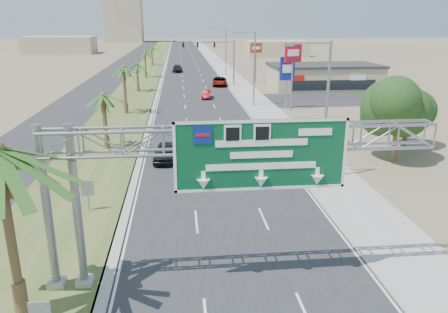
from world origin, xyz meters
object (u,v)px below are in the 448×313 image
signal_mast (223,59)px  car_left_lane (165,152)px  pole_sign_red_near (293,57)px  pole_sign_blue (287,70)px  sign_gantry (222,152)px  car_far (177,69)px  pole_sign_red_far (256,51)px  store_building (324,78)px  car_right_lane (220,82)px  car_mid_lane (206,94)px

signal_mast → car_left_lane: 45.14m
pole_sign_red_near → pole_sign_blue: pole_sign_red_near is taller
sign_gantry → car_far: 85.29m
pole_sign_red_near → pole_sign_blue: 2.10m
sign_gantry → pole_sign_red_far: pole_sign_red_far is taller
car_far → store_building: bearing=-45.3°
store_building → pole_sign_red_near: bearing=-120.1°
signal_mast → store_building: bearing=-19.5°
signal_mast → pole_sign_red_far: (6.61, 3.36, 1.09)m
car_right_lane → pole_sign_red_far: (7.16, 3.43, 5.16)m
pole_sign_blue → store_building: bearing=57.5°
signal_mast → pole_sign_red_near: size_ratio=1.17×
signal_mast → car_left_lane: (-9.26, -43.99, -4.10)m
car_mid_lane → pole_sign_red_near: pole_sign_red_near is taller
pole_sign_blue → pole_sign_red_far: size_ratio=0.93×
store_building → car_mid_lane: bearing=-160.5°
pole_sign_blue → car_right_lane: bearing=106.8°
pole_sign_red_far → car_far: bearing=127.0°
sign_gantry → car_left_lane: bearing=99.5°
sign_gantry → pole_sign_blue: sign_gantry is taller
car_mid_lane → car_right_lane: 13.65m
car_right_lane → pole_sign_red_far: bearing=30.3°
car_far → pole_sign_red_far: 25.19m
signal_mast → car_mid_lane: 14.48m
car_left_lane → car_far: (1.05, 67.05, 0.01)m
signal_mast → pole_sign_red_far: 7.49m
car_right_lane → store_building: bearing=-14.0°
sign_gantry → car_far: (-1.98, 85.10, -5.30)m
car_left_lane → car_mid_lane: bearing=84.5°
signal_mast → car_left_lane: signal_mast is taller
car_left_lane → sign_gantry: bearing=-76.0°
signal_mast → car_mid_lane: signal_mast is taller
car_left_lane → pole_sign_red_far: bearing=76.0°
pole_sign_red_near → car_left_lane: bearing=-127.9°
pole_sign_blue → signal_mast: bearing=105.5°
sign_gantry → car_left_lane: 19.06m
car_far → car_right_lane: bearing=-67.7°
car_right_lane → car_left_lane: bearing=-96.4°
store_building → pole_sign_red_far: pole_sign_red_far is taller
sign_gantry → car_right_lane: sign_gantry is taller
car_mid_lane → pole_sign_blue: pole_sign_blue is taller
store_building → signal_mast: bearing=160.5°
sign_gantry → car_mid_lane: size_ratio=4.25×
pole_sign_blue → car_mid_lane: bearing=137.6°
car_left_lane → car_mid_lane: (5.40, 30.68, -0.10)m
car_left_lane → pole_sign_blue: 26.81m
car_mid_lane → car_far: bearing=100.4°
car_right_lane → pole_sign_blue: bearing=-68.4°
car_mid_lane → car_far: car_far is taller
sign_gantry → pole_sign_red_far: size_ratio=2.21×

